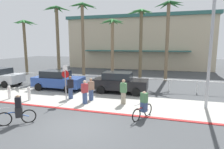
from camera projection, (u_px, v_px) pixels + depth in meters
The scene contains 24 objects.
ground_plane at pixel (122, 85), 18.38m from camera, with size 80.00×80.00×0.00m, color #424447.
sidewalk_strip at pixel (104, 102), 12.86m from camera, with size 44.00×4.00×0.02m, color #ADAAA0.
curb_paint at pixel (93, 111), 10.96m from camera, with size 44.00×0.24×0.03m, color maroon.
building_backdrop at pixel (139, 42), 33.30m from camera, with size 23.97×9.94×8.69m.
rail_fence at pixel (118, 79), 16.82m from camera, with size 22.10×0.08×1.04m.
stop_sign_bike_lane at pixel (65, 79), 12.40m from camera, with size 0.52×0.56×2.56m.
bollard_0 at pixel (9, 92), 13.49m from camera, with size 0.20×0.20×1.00m.
bollard_1 at pixel (29, 93), 13.14m from camera, with size 0.20×0.20×1.00m.
streetlight_curb at pixel (212, 38), 10.72m from camera, with size 0.24×2.54×7.50m.
palm_tree_0 at pixel (25, 33), 24.25m from camera, with size 3.05×3.17×7.14m.
palm_tree_1 at pixel (57, 25), 21.12m from camera, with size 3.28×3.11×8.29m.
palm_tree_2 at pixel (83, 22), 21.36m from camera, with size 3.19×3.32×8.71m.
palm_tree_3 at pixel (112, 32), 20.64m from camera, with size 2.95×3.18×6.79m.
palm_tree_4 at pixel (141, 26), 20.39m from camera, with size 3.15×3.74×7.82m.
palm_tree_5 at pixel (168, 22), 19.55m from camera, with size 3.17×3.17×8.50m.
car_silver_0 at pixel (0, 76), 18.13m from camera, with size 4.40×2.02×1.69m.
car_blue_1 at pixel (58, 80), 16.31m from camera, with size 4.40×2.02×1.69m.
car_black_2 at pixel (120, 82), 15.29m from camera, with size 4.40×2.02×1.69m.
cyclist_red_0 at pixel (143, 106), 9.91m from camera, with size 0.89×1.64×1.50m.
cyclist_blue_1 at pixel (18, 111), 9.17m from camera, with size 1.50×1.13×1.50m.
pedestrian_0 at pixel (123, 93), 12.25m from camera, with size 0.43×0.36×1.69m.
pedestrian_1 at pixel (70, 88), 13.52m from camera, with size 0.47×0.47×1.69m.
pedestrian_2 at pixel (91, 90), 13.10m from camera, with size 0.45×0.48×1.60m.
pedestrian_3 at pixel (85, 93), 12.34m from camera, with size 0.45×0.47×1.61m.
Camera 1 is at (3.94, -7.58, 3.90)m, focal length 29.74 mm.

